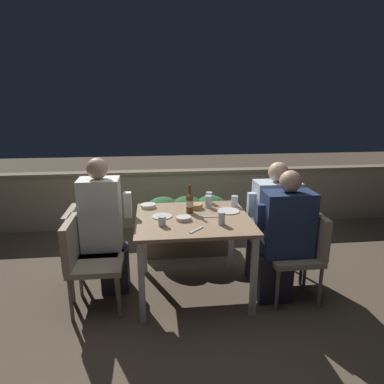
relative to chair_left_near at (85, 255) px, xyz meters
The scene contains 24 objects.
ground_plane 1.09m from the chair_left_near, ahead, with size 16.00×16.00×0.00m, color brown.
parapet_wall 2.19m from the chair_left_near, 64.13° to the left, with size 9.00×0.18×0.82m.
dining_table 0.98m from the chair_left_near, ahead, with size 1.03×0.95×0.76m.
planter_hedge 1.44m from the chair_left_near, 46.19° to the left, with size 1.03×0.47×0.70m.
chair_left_near is the anchor object (origin of this frame).
chair_left_far 0.28m from the chair_left_near, 100.15° to the left, with size 0.46×0.45×0.82m.
person_white_polo 0.35m from the chair_left_near, 62.82° to the left, with size 0.47×0.26×1.30m.
chair_right_near 1.94m from the chair_left_near, ahead, with size 0.46×0.45×0.82m.
person_navy_jumper 1.75m from the chair_left_near, ahead, with size 0.51×0.26×1.22m.
chair_right_far 1.98m from the chair_left_near, ahead, with size 0.46×0.45×0.82m.
person_blue_shirt 1.79m from the chair_left_near, ahead, with size 0.50×0.26×1.23m.
beer_bottle 1.04m from the chair_left_near, 16.28° to the left, with size 0.07×0.07×0.27m.
plate_0 0.75m from the chair_left_near, 15.50° to the left, with size 0.18×0.18×0.01m.
plate_1 1.36m from the chair_left_near, 11.53° to the left, with size 0.21×0.21×0.01m.
bowl_0 0.78m from the chair_left_near, 40.99° to the left, with size 0.15×0.15×0.04m.
bowl_1 1.12m from the chair_left_near, 21.67° to the left, with size 0.14×0.14×0.05m.
bowl_2 0.91m from the chair_left_near, ahead, with size 0.14×0.14×0.03m.
glass_cup_0 1.50m from the chair_left_near, 16.56° to the left, with size 0.07×0.07×0.11m.
glass_cup_1 0.74m from the chair_left_near, ahead, with size 0.07×0.07×0.08m.
glass_cup_2 1.22m from the chair_left_near, ahead, with size 0.06×0.06×0.11m.
glass_cup_3 1.26m from the chair_left_near, 20.15° to the left, with size 0.07×0.07×0.12m.
glass_cup_4 1.34m from the chair_left_near, 25.66° to the left, with size 0.07×0.07×0.11m.
fork_0 1.00m from the chair_left_near, 10.50° to the right, with size 0.13×0.14×0.01m.
fork_1 1.14m from the chair_left_near, ahead, with size 0.17×0.03×0.01m.
Camera 1 is at (-0.34, -2.92, 1.82)m, focal length 32.00 mm.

